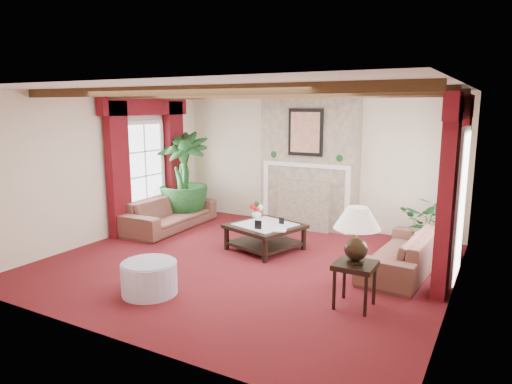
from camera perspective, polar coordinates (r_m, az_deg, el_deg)
The scene contains 23 objects.
floor at distance 7.33m, azimuth -1.30°, elevation -8.87°, with size 6.00×6.00×0.00m, color #480C10.
ceiling at distance 6.91m, azimuth -1.39°, elevation 12.74°, with size 6.00×6.00×0.00m, color white.
back_wall at distance 9.44m, azimuth 7.14°, elevation 3.90°, with size 6.00×0.02×2.70m, color beige.
left_wall at distance 8.88m, azimuth -18.32°, elevation 3.01°, with size 0.02×5.50×2.70m, color beige.
right_wall at distance 6.08m, azimuth 23.88°, elevation -0.69°, with size 0.02×5.50×2.70m, color beige.
ceiling_beams at distance 6.91m, azimuth -1.39°, elevation 12.24°, with size 6.00×3.00×0.12m, color #342010, non-canonical shape.
fireplace at distance 9.20m, azimuth 6.86°, elevation 12.16°, with size 2.00×0.52×2.70m, color tan, non-canonical shape.
french_door_left at distance 9.50m, azimuth -14.02°, elevation 8.43°, with size 0.10×1.10×2.16m, color white, non-canonical shape.
french_door_right at distance 6.98m, azimuth 24.91°, elevation 7.06°, with size 0.10×1.10×2.16m, color white, non-canonical shape.
curtains_left at distance 9.42m, azimuth -13.63°, elevation 10.99°, with size 0.20×2.40×2.55m, color #4A090E, non-canonical shape.
curtains_right at distance 6.98m, azimuth 24.27°, elevation 10.56°, with size 0.20×2.40×2.55m, color #4A090E, non-canonical shape.
sofa_left at distance 9.41m, azimuth -10.64°, elevation -1.92°, with size 0.73×2.21×0.85m, color #3C101F.
sofa_right at distance 7.23m, azimuth 17.95°, elevation -6.29°, with size 0.74×2.11×0.81m, color #3C101F.
potted_palm at distance 9.92m, azimuth -9.01°, elevation -0.59°, with size 1.78×2.18×1.07m, color black.
small_plant at distance 8.19m, azimuth 20.81°, elevation -4.60°, with size 1.11×1.19×0.78m, color black.
coffee_table at distance 7.92m, azimuth 1.15°, elevation -5.66°, with size 1.08×1.08×0.44m, color black, non-canonical shape.
side_table at distance 5.86m, azimuth 12.21°, elevation -11.29°, with size 0.48×0.48×0.57m, color black, non-canonical shape.
ottoman at distance 6.30m, azimuth -13.18°, elevation -10.44°, with size 0.73×0.73×0.43m, color #A6A2B7.
table_lamp at distance 5.65m, azimuth 12.47°, elevation -5.21°, with size 0.57×0.57×0.72m, color black, non-canonical shape.
flower_vase at distance 8.28m, azimuth 0.06°, elevation -2.72°, with size 0.18×0.18×0.18m, color silver.
book at distance 7.49m, azimuth 2.33°, elevation -3.82°, with size 0.19×0.08×0.27m, color black.
photo_frame_a at distance 7.54m, azimuth 0.27°, elevation -4.15°, with size 0.12×0.02×0.16m, color black, non-canonical shape.
photo_frame_b at distance 7.88m, azimuth 3.21°, elevation -3.65°, with size 0.09×0.02×0.12m, color black, non-canonical shape.
Camera 1 is at (3.49, -5.95, 2.45)m, focal length 32.00 mm.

